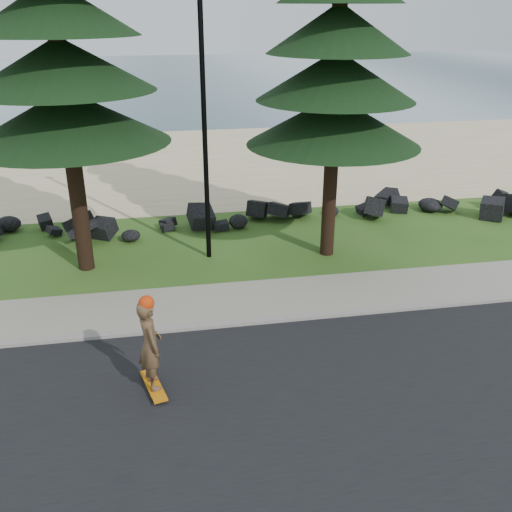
{
  "coord_description": "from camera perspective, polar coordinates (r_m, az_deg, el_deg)",
  "views": [
    {
      "loc": [
        -1.36,
        -12.3,
        6.82
      ],
      "look_at": [
        0.84,
        0.0,
        1.33
      ],
      "focal_mm": 40.0,
      "sensor_mm": 36.0,
      "label": 1
    }
  ],
  "objects": [
    {
      "name": "lamp_post",
      "position": [
        15.78,
        -5.22,
        13.85
      ],
      "size": [
        0.25,
        0.14,
        8.14
      ],
      "color": "black",
      "rests_on": "ground"
    },
    {
      "name": "skateboarder",
      "position": [
        10.93,
        -10.55,
        -8.74
      ],
      "size": [
        0.59,
        1.12,
        2.03
      ],
      "rotation": [
        0.0,
        0.0,
        1.82
      ],
      "color": "#C96F0B",
      "rests_on": "ground"
    },
    {
      "name": "seawall_boulders",
      "position": [
        19.2,
        -5.44,
        2.81
      ],
      "size": [
        60.0,
        2.4,
        1.1
      ],
      "primitive_type": null,
      "color": "black",
      "rests_on": "ground"
    },
    {
      "name": "ground",
      "position": [
        14.12,
        -3.38,
        -5.18
      ],
      "size": [
        160.0,
        160.0,
        0.0
      ],
      "primitive_type": "plane",
      "color": "#2A531A",
      "rests_on": "ground"
    },
    {
      "name": "road",
      "position": [
        10.44,
        -0.21,
        -16.98
      ],
      "size": [
        160.0,
        7.0,
        0.02
      ],
      "primitive_type": "cube",
      "color": "black",
      "rests_on": "ground"
    },
    {
      "name": "beach_sand",
      "position": [
        27.68,
        -7.13,
        9.29
      ],
      "size": [
        160.0,
        15.0,
        0.01
      ],
      "primitive_type": "cube",
      "color": "tan",
      "rests_on": "ground"
    },
    {
      "name": "sidewalk",
      "position": [
        14.28,
        -3.49,
        -4.66
      ],
      "size": [
        160.0,
        2.0,
        0.08
      ],
      "primitive_type": "cube",
      "color": "gray",
      "rests_on": "ground"
    },
    {
      "name": "ocean",
      "position": [
        63.68,
        -9.31,
        17.29
      ],
      "size": [
        160.0,
        58.0,
        0.01
      ],
      "primitive_type": "cube",
      "color": "#31505E",
      "rests_on": "ground"
    },
    {
      "name": "kerb",
      "position": [
        13.32,
        -2.91,
        -6.84
      ],
      "size": [
        160.0,
        0.2,
        0.1
      ],
      "primitive_type": "cube",
      "color": "gray",
      "rests_on": "ground"
    }
  ]
}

